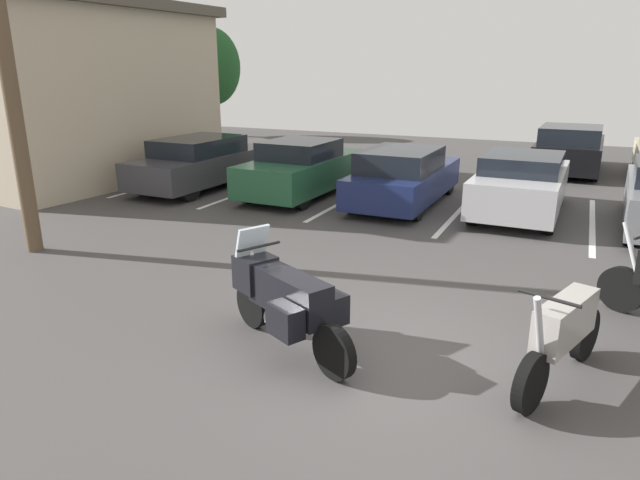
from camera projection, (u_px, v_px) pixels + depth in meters
The scene contains 11 objects.
ground at pixel (375, 359), 6.76m from camera, with size 44.00×44.00×0.10m, color #423F3F.
motorcycle_touring at pixel (285, 298), 6.78m from camera, with size 2.11×1.29×1.40m.
motorcycle_second at pixel (563, 334), 6.00m from camera, with size 0.87×2.04×1.27m.
parking_stripes at pixel (460, 210), 13.56m from camera, with size 17.56×5.11×0.01m.
car_charcoal at pixel (203, 162), 16.03m from camera, with size 1.91×4.93×1.43m.
car_green at pixel (302, 169), 15.05m from camera, with size 1.89×4.48×1.47m.
car_navy at pixel (404, 177), 14.02m from camera, with size 1.82×4.51×1.42m.
car_silver at pixel (521, 184), 13.03m from camera, with size 1.88×4.28×1.43m.
car_far_black at pixel (570, 149), 18.42m from camera, with size 2.07×4.65×1.51m.
building_side at pixel (0, 90), 18.63m from camera, with size 13.50×8.75×5.14m.
tree_center_right at pixel (212, 67), 27.32m from camera, with size 2.78×2.78×5.16m.
Camera 1 is at (1.93, -5.75, 3.31)m, focal length 31.61 mm.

